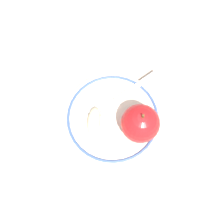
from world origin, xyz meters
name	(u,v)px	position (x,y,z in m)	size (l,w,h in m)	color
ground_plane	(110,120)	(0.00, 0.00, 0.00)	(2.00, 2.00, 0.00)	tan
plate	(112,117)	(0.01, 0.00, 0.01)	(0.21, 0.21, 0.02)	beige
apple_red_whole	(140,123)	(0.03, -0.05, 0.06)	(0.08, 0.08, 0.09)	red
apple_slice_front	(94,121)	(-0.03, 0.01, 0.03)	(0.06, 0.03, 0.02)	beige
fork	(127,93)	(0.07, 0.03, 0.02)	(0.19, 0.03, 0.00)	silver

